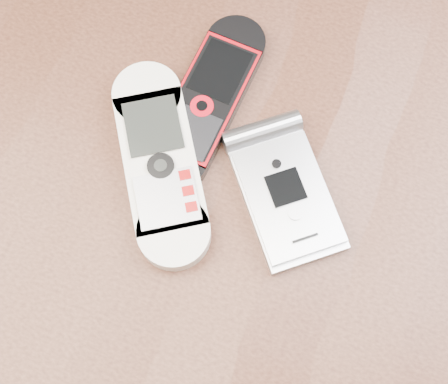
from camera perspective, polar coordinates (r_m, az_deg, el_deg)
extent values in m
plane|color=#472B19|center=(1.21, -0.23, -10.83)|extent=(4.00, 4.00, 0.00)
cube|color=black|center=(0.49, -0.55, -0.78)|extent=(1.20, 0.80, 0.03)
cube|color=silver|center=(0.47, -5.85, 2.73)|extent=(0.13, 0.17, 0.02)
cube|color=black|center=(0.49, -1.53, 8.38)|extent=(0.06, 0.16, 0.02)
cube|color=#B5B4B9|center=(0.47, 5.71, -0.24)|extent=(0.12, 0.13, 0.02)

